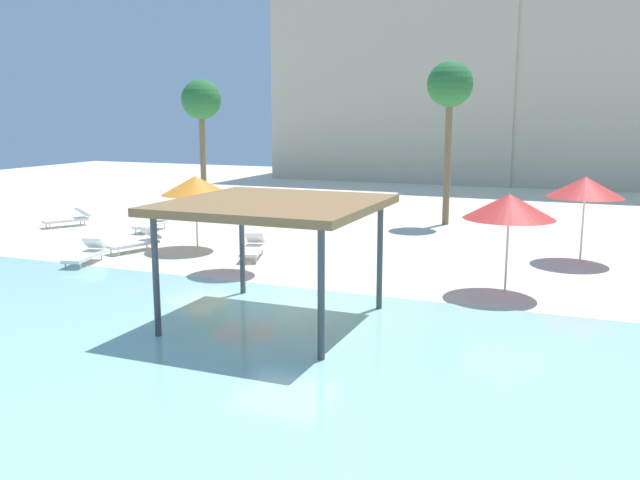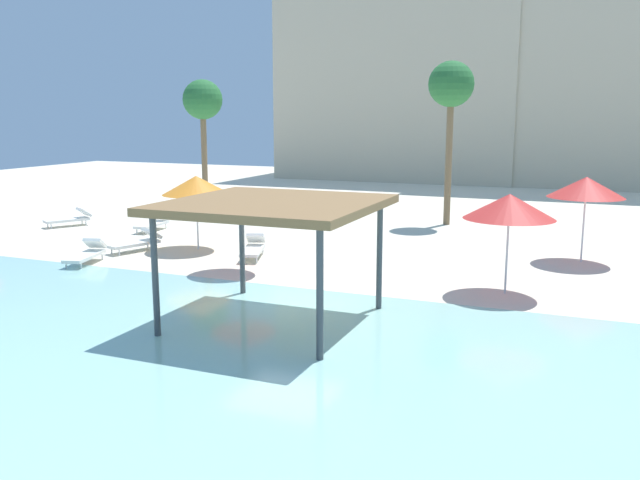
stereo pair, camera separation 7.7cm
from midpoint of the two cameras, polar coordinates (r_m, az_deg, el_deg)
name	(u,v)px [view 1 (the left image)]	position (r m, az deg, el deg)	size (l,w,h in m)	color
ground_plane	(285,304)	(16.86, -3.13, -5.48)	(80.00, 80.00, 0.00)	beige
lagoon_water	(160,379)	(12.57, -13.61, -11.42)	(44.00, 13.50, 0.04)	#99D1C6
shade_pavilion	(275,208)	(14.87, -4.02, 2.71)	(4.44, 4.44, 2.80)	#42474C
beach_umbrella_red_0	(585,187)	(22.85, 21.50, 4.20)	(2.38, 2.38, 2.73)	silver
beach_umbrella_red_1	(240,198)	(19.99, -6.89, 3.57)	(2.01, 2.01, 2.52)	silver
beach_umbrella_orange_3	(195,185)	(23.71, -10.61, 4.58)	(2.37, 2.37, 2.58)	silver
beach_umbrella_red_4	(509,206)	(18.05, 15.65, 2.77)	(2.37, 2.37, 2.66)	silver
lounge_chair_0	(86,253)	(22.53, -19.31, -1.09)	(1.06, 1.99, 0.74)	white
lounge_chair_1	(153,222)	(28.19, -14.10, 1.45)	(0.79, 1.95, 0.74)	white
lounge_chair_3	(137,242)	(24.10, -15.34, -0.13)	(1.19, 1.99, 0.74)	white
lounge_chair_4	(69,218)	(30.35, -20.57, 1.73)	(1.45, 1.95, 0.74)	white
lounge_chair_5	(253,248)	(22.30, -5.83, -0.65)	(1.19, 1.99, 0.74)	white
palm_tree_0	(201,103)	(33.33, -10.11, 11.39)	(1.90, 1.90, 6.31)	brown
palm_tree_1	(450,89)	(29.07, 10.89, 12.50)	(1.90, 1.90, 6.85)	brown
hotel_block_0	(404,80)	(51.46, 7.10, 13.29)	(17.05, 9.86, 14.25)	beige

